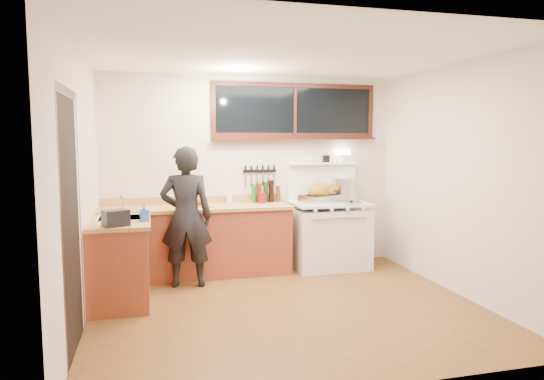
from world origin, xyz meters
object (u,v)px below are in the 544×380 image
object	(u,v)px
man	(186,217)
cutting_board	(199,202)
vintage_stove	(329,233)
roast_turkey	(320,194)

from	to	relation	value
man	cutting_board	bearing A→B (deg)	64.69
vintage_stove	roast_turkey	size ratio (longest dim) A/B	2.70
vintage_stove	cutting_board	xyz separation A→B (m)	(-1.77, 0.02, 0.48)
vintage_stove	roast_turkey	distance (m)	0.55
vintage_stove	cutting_board	world-z (taller)	vintage_stove
roast_turkey	vintage_stove	bearing A→B (deg)	-29.05
vintage_stove	cutting_board	bearing A→B (deg)	179.48
vintage_stove	roast_turkey	xyz separation A→B (m)	(-0.11, 0.06, 0.54)
vintage_stove	cutting_board	distance (m)	1.83
vintage_stove	man	xyz separation A→B (m)	(-1.96, -0.39, 0.37)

